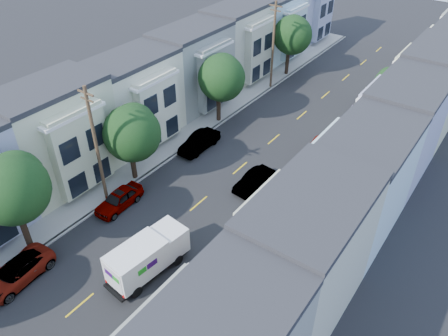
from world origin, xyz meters
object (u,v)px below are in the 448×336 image
Objects in this scene: tree_c at (131,133)px; parked_right_b at (195,277)px; utility_pole_near at (97,147)px; parked_right_d at (366,102)px; fedex_truck at (147,255)px; parked_right_c at (317,152)px; tree_far_r at (387,83)px; tree_e at (292,35)px; utility_pole_far at (273,46)px; parked_left_c at (119,199)px; tree_d at (221,78)px; lead_sedan at (254,181)px; parked_left_b at (16,273)px; parked_left_d at (199,142)px; tree_b at (12,189)px.

tree_c is 13.32m from parked_right_b.
parked_right_d is (11.20, 27.50, -4.42)m from utility_pole_near.
fedex_truck reaches higher than parked_right_c.
tree_far_r is 29.54m from parked_right_b.
tree_e is 1.55× the size of parked_right_d.
utility_pole_near reaches higher than parked_right_d.
utility_pole_far reaches higher than parked_left_c.
tree_d reaches higher than tree_c.
fedex_truck is at bearing -76.81° from tree_e.
tree_c is 0.96× the size of tree_d.
parked_right_c is (0.00, 17.92, -0.01)m from parked_right_b.
lead_sedan is 11.12m from parked_left_c.
parked_right_b is (-1.99, -29.31, -3.06)m from tree_far_r.
utility_pole_far reaches higher than tree_e.
parked_right_b is at bearing -93.89° from tree_far_r.
parked_left_b is at bearing -108.24° from tree_far_r.
lead_sedan is 0.89× the size of parked_left_d.
utility_pole_near is 9.39m from fedex_truck.
fedex_truck is (7.94, -3.43, -3.64)m from utility_pole_near.
parked_right_b is 30.06m from parked_right_d.
parked_left_b is at bearing -57.14° from tree_b.
tree_e is 12.40m from parked_right_d.
parked_right_b is at bearing -68.59° from utility_pole_far.
parked_left_c is at bearing 78.57° from tree_b.
parked_right_b reaches higher than parked_left_b.
utility_pole_far is 30.99m from parked_right_b.
tree_d is at bearing 124.84° from parked_right_b.
parked_left_d is at bearing 88.06° from parked_left_c.
tree_b is at bearing -90.00° from tree_d.
parked_left_d is at bearing -75.54° from tree_d.
parked_right_c reaches higher than lead_sedan.
parked_left_c is (-6.54, 3.51, -0.77)m from fedex_truck.
parked_right_b is at bearing -17.02° from parked_left_c.
utility_pole_far is at bearing -176.73° from tree_far_r.
parked_right_d is at bearing 7.63° from utility_pole_far.
utility_pole_near reaches higher than fedex_truck.
lead_sedan is at bearing 46.49° from parked_left_c.
utility_pole_near is 26.00m from utility_pole_far.
tree_d is at bearing -140.33° from tree_far_r.
tree_c reaches higher than parked_left_d.
lead_sedan is 18.92m from parked_left_b.
utility_pole_far is at bearing 95.20° from parked_left_d.
parked_right_b is at bearing -52.76° from parked_left_d.
tree_e is 13.77m from tree_far_r.
utility_pole_far is at bearing 90.00° from tree_b.
lead_sedan is at bearing -100.85° from parked_right_d.
utility_pole_far reaches higher than tree_d.
utility_pole_far reaches higher than parked_left_b.
parked_left_c is 0.93× the size of parked_right_d.
parked_right_d is (11.20, -2.96, -4.42)m from tree_e.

